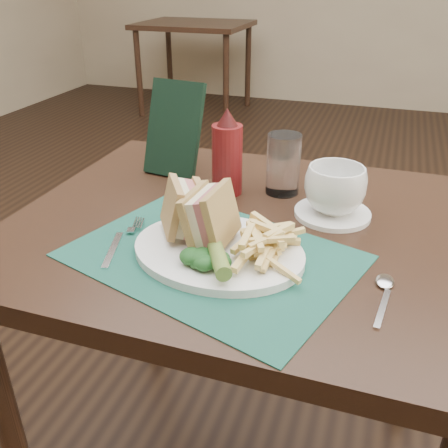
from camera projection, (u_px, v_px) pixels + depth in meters
name	position (u px, v px, depth m)	size (l,w,h in m)	color
floor	(282.00, 349.00, 1.74)	(7.00, 7.00, 0.00)	black
wall_back	(365.00, 106.00, 4.67)	(6.00, 6.00, 0.00)	tan
table_main	(242.00, 366.00, 1.15)	(0.90, 0.75, 0.75)	black
table_bg_left	(195.00, 68.00, 4.37)	(0.90, 0.75, 0.75)	black
placemat	(212.00, 256.00, 0.85)	(0.46, 0.33, 0.00)	#174C3E
plate	(218.00, 251.00, 0.85)	(0.30, 0.24, 0.01)	white
sandwich_half_a	(172.00, 209.00, 0.87)	(0.06, 0.10, 0.09)	tan
sandwich_half_b	(199.00, 214.00, 0.84)	(0.06, 0.10, 0.09)	tan
kale_garnish	(208.00, 258.00, 0.79)	(0.11, 0.08, 0.03)	#163E19
pickle_spear	(218.00, 255.00, 0.78)	(0.03, 0.03, 0.12)	#5B762D
fries_pile	(262.00, 239.00, 0.82)	(0.18, 0.20, 0.05)	#E6C673
fork	(121.00, 240.00, 0.89)	(0.03, 0.17, 0.01)	silver
spoon	(384.00, 297.00, 0.74)	(0.03, 0.15, 0.01)	silver
saucer	(332.00, 213.00, 0.99)	(0.15, 0.15, 0.01)	white
coffee_cup	(335.00, 189.00, 0.97)	(0.12, 0.12, 0.09)	white
drinking_glass	(283.00, 164.00, 1.06)	(0.07, 0.07, 0.13)	silver
ketchup_bottle	(227.00, 152.00, 1.05)	(0.06, 0.06, 0.19)	#5C0F11
check_presenter	(174.00, 129.00, 1.15)	(0.13, 0.01, 0.22)	black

